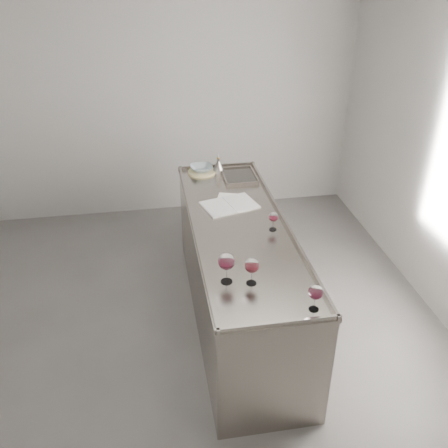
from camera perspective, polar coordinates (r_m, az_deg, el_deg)
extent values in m
cube|color=#53514E|center=(4.24, -4.42, -14.06)|extent=(4.50, 5.00, 0.02)
cube|color=#A19F9C|center=(5.77, -7.57, 14.29)|extent=(4.50, 0.02, 2.80)
cube|color=gray|center=(4.22, 1.72, -5.89)|extent=(0.75, 2.40, 0.92)
cube|color=gray|center=(3.96, 1.82, -0.36)|extent=(0.77, 2.42, 0.02)
cube|color=gray|center=(3.01, 6.33, -11.26)|extent=(0.77, 0.02, 0.03)
cube|color=gray|center=(5.00, -0.84, 6.66)|extent=(0.77, 0.02, 0.03)
cube|color=gray|center=(3.90, -3.44, -0.50)|extent=(0.02, 2.42, 0.03)
cube|color=gray|center=(4.03, 6.93, 0.38)|extent=(0.02, 2.42, 0.03)
cube|color=#595654|center=(4.79, 1.74, 5.33)|extent=(0.30, 0.38, 0.01)
cylinder|color=white|center=(3.34, 0.29, -6.57)|extent=(0.08, 0.08, 0.00)
cylinder|color=white|center=(3.30, 0.29, -5.79)|extent=(0.01, 0.01, 0.11)
ellipsoid|color=white|center=(3.24, 0.29, -4.29)|extent=(0.11, 0.11, 0.12)
cylinder|color=#390713|center=(3.26, 0.29, -4.66)|extent=(0.08, 0.08, 0.03)
cylinder|color=white|center=(3.33, 3.14, -6.74)|extent=(0.07, 0.07, 0.00)
cylinder|color=white|center=(3.30, 3.16, -6.05)|extent=(0.01, 0.01, 0.09)
ellipsoid|color=white|center=(3.24, 3.21, -4.74)|extent=(0.10, 0.10, 0.10)
cylinder|color=#3B080D|center=(3.26, 3.20, -5.07)|extent=(0.07, 0.07, 0.02)
cylinder|color=white|center=(3.16, 10.22, -9.54)|extent=(0.06, 0.06, 0.00)
cylinder|color=white|center=(3.13, 10.29, -8.90)|extent=(0.01, 0.01, 0.09)
ellipsoid|color=white|center=(3.08, 10.43, -7.66)|extent=(0.09, 0.09, 0.10)
cylinder|color=#380714|center=(3.09, 10.40, -7.97)|extent=(0.07, 0.07, 0.02)
cylinder|color=white|center=(3.93, 5.60, -0.61)|extent=(0.06, 0.06, 0.00)
cylinder|color=white|center=(3.91, 5.62, -0.11)|extent=(0.01, 0.01, 0.08)
ellipsoid|color=white|center=(3.87, 5.67, 0.81)|extent=(0.08, 0.08, 0.08)
cylinder|color=#3D0812|center=(3.88, 5.66, 0.59)|extent=(0.05, 0.05, 0.02)
cube|color=white|center=(4.22, -0.74, 1.90)|extent=(0.29, 0.35, 0.01)
cube|color=white|center=(4.30, 2.01, 2.49)|extent=(0.29, 0.35, 0.01)
cylinder|color=white|center=(4.26, 0.65, 2.27)|extent=(0.09, 0.30, 0.01)
cube|color=silver|center=(4.28, 0.58, 2.29)|extent=(0.32, 0.36, 0.00)
cube|color=white|center=(4.35, 0.42, 2.76)|extent=(0.26, 0.32, 0.00)
cylinder|color=#D3C689|center=(4.88, -2.58, 5.97)|extent=(0.33, 0.33, 0.02)
imported|color=#8B9CA2|center=(4.87, -2.59, 6.36)|extent=(0.23, 0.23, 0.05)
cone|color=#A39A91|center=(4.88, -0.64, 6.59)|extent=(0.13, 0.13, 0.11)
cylinder|color=#A39A91|center=(4.86, -0.65, 7.33)|extent=(0.02, 0.02, 0.03)
cylinder|color=olive|center=(4.85, -0.65, 7.56)|extent=(0.03, 0.03, 0.01)
cone|color=#A39A91|center=(4.84, -0.65, 7.83)|extent=(0.02, 0.02, 0.04)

